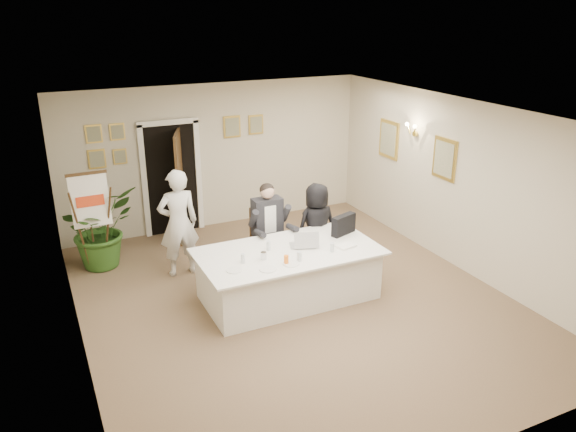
# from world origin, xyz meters

# --- Properties ---
(floor) EXTENTS (7.00, 7.00, 0.00)m
(floor) POSITION_xyz_m (0.00, 0.00, 0.00)
(floor) COLOR brown
(floor) RESTS_ON ground
(ceiling) EXTENTS (6.00, 7.00, 0.02)m
(ceiling) POSITION_xyz_m (0.00, 0.00, 2.80)
(ceiling) COLOR white
(ceiling) RESTS_ON wall_back
(wall_back) EXTENTS (6.00, 0.10, 2.80)m
(wall_back) POSITION_xyz_m (0.00, 3.50, 1.40)
(wall_back) COLOR beige
(wall_back) RESTS_ON floor
(wall_front) EXTENTS (6.00, 0.10, 2.80)m
(wall_front) POSITION_xyz_m (0.00, -3.50, 1.40)
(wall_front) COLOR beige
(wall_front) RESTS_ON floor
(wall_left) EXTENTS (0.10, 7.00, 2.80)m
(wall_left) POSITION_xyz_m (-3.00, 0.00, 1.40)
(wall_left) COLOR beige
(wall_left) RESTS_ON floor
(wall_right) EXTENTS (0.10, 7.00, 2.80)m
(wall_right) POSITION_xyz_m (3.00, 0.00, 1.40)
(wall_right) COLOR beige
(wall_right) RESTS_ON floor
(doorway) EXTENTS (1.14, 0.86, 2.20)m
(doorway) POSITION_xyz_m (-0.88, 3.32, 1.04)
(doorway) COLOR black
(doorway) RESTS_ON floor
(pictures_back_wall) EXTENTS (3.40, 0.06, 0.80)m
(pictures_back_wall) POSITION_xyz_m (-0.80, 3.47, 1.85)
(pictures_back_wall) COLOR gold
(pictures_back_wall) RESTS_ON wall_back
(pictures_right_wall) EXTENTS (0.06, 2.20, 0.80)m
(pictures_right_wall) POSITION_xyz_m (2.97, 1.20, 1.75)
(pictures_right_wall) COLOR gold
(pictures_right_wall) RESTS_ON wall_right
(wall_sconce) EXTENTS (0.20, 0.30, 0.24)m
(wall_sconce) POSITION_xyz_m (2.90, 1.20, 2.10)
(wall_sconce) COLOR gold
(wall_sconce) RESTS_ON wall_right
(conference_table) EXTENTS (2.67, 1.43, 0.78)m
(conference_table) POSITION_xyz_m (-0.04, 0.12, 0.39)
(conference_table) COLOR white
(conference_table) RESTS_ON floor
(seated_man) EXTENTS (0.76, 0.79, 1.52)m
(seated_man) POSITION_xyz_m (0.07, 1.10, 0.76)
(seated_man) COLOR black
(seated_man) RESTS_ON floor
(flip_chart) EXTENTS (0.59, 0.38, 1.69)m
(flip_chart) POSITION_xyz_m (-2.52, 2.25, 0.78)
(flip_chart) COLOR #31200F
(flip_chart) RESTS_ON floor
(standing_man) EXTENTS (0.65, 0.43, 1.78)m
(standing_man) POSITION_xyz_m (-1.28, 1.60, 0.89)
(standing_man) COLOR silver
(standing_man) RESTS_ON floor
(standing_woman) EXTENTS (0.72, 0.47, 1.46)m
(standing_woman) POSITION_xyz_m (0.85, 0.90, 0.73)
(standing_woman) COLOR black
(standing_woman) RESTS_ON floor
(potted_palm) EXTENTS (1.58, 1.55, 1.33)m
(potted_palm) POSITION_xyz_m (-2.41, 2.50, 0.67)
(potted_palm) COLOR #28511B
(potted_palm) RESTS_ON floor
(laptop) EXTENTS (0.47, 0.48, 0.28)m
(laptop) POSITION_xyz_m (0.23, 0.18, 0.91)
(laptop) COLOR #B7BABC
(laptop) RESTS_ON conference_table
(laptop_bag) EXTENTS (0.46, 0.27, 0.31)m
(laptop_bag) POSITION_xyz_m (1.02, 0.32, 0.93)
(laptop_bag) COLOR black
(laptop_bag) RESTS_ON conference_table
(paper_stack) EXTENTS (0.31, 0.25, 0.03)m
(paper_stack) POSITION_xyz_m (0.79, -0.13, 0.79)
(paper_stack) COLOR white
(paper_stack) RESTS_ON conference_table
(plate_left) EXTENTS (0.25, 0.25, 0.01)m
(plate_left) POSITION_xyz_m (-0.99, -0.17, 0.78)
(plate_left) COLOR white
(plate_left) RESTS_ON conference_table
(plate_mid) EXTENTS (0.25, 0.25, 0.01)m
(plate_mid) POSITION_xyz_m (-0.57, -0.34, 0.78)
(plate_mid) COLOR white
(plate_mid) RESTS_ON conference_table
(plate_near) EXTENTS (0.27, 0.27, 0.01)m
(plate_near) POSITION_xyz_m (-0.21, -0.32, 0.78)
(plate_near) COLOR white
(plate_near) RESTS_ON conference_table
(glass_a) EXTENTS (0.06, 0.06, 0.14)m
(glass_a) POSITION_xyz_m (-0.80, 0.01, 0.84)
(glass_a) COLOR silver
(glass_a) RESTS_ON conference_table
(glass_b) EXTENTS (0.09, 0.09, 0.14)m
(glass_b) POSITION_xyz_m (-0.05, -0.27, 0.84)
(glass_b) COLOR silver
(glass_b) RESTS_ON conference_table
(glass_c) EXTENTS (0.08, 0.08, 0.14)m
(glass_c) POSITION_xyz_m (0.52, -0.19, 0.84)
(glass_c) COLOR silver
(glass_c) RESTS_ON conference_table
(glass_d) EXTENTS (0.07, 0.07, 0.14)m
(glass_d) POSITION_xyz_m (-0.30, 0.26, 0.84)
(glass_d) COLOR silver
(glass_d) RESTS_ON conference_table
(oj_glass) EXTENTS (0.08, 0.08, 0.13)m
(oj_glass) POSITION_xyz_m (-0.26, -0.28, 0.84)
(oj_glass) COLOR orange
(oj_glass) RESTS_ON conference_table
(steel_jug) EXTENTS (0.10, 0.10, 0.11)m
(steel_jug) POSITION_xyz_m (-0.49, -0.00, 0.83)
(steel_jug) COLOR silver
(steel_jug) RESTS_ON conference_table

